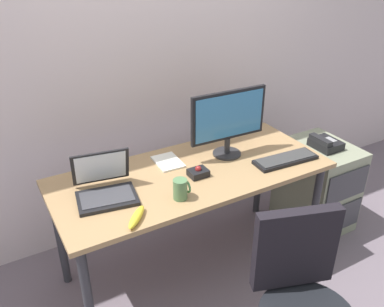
% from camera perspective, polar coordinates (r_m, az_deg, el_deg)
% --- Properties ---
extents(ground_plane, '(8.00, 8.00, 0.00)m').
position_cam_1_polar(ground_plane, '(2.90, 0.00, -15.43)').
color(ground_plane, slate).
extents(back_wall, '(6.00, 0.10, 2.80)m').
position_cam_1_polar(back_wall, '(2.80, -7.43, 15.62)').
color(back_wall, beige).
rests_on(back_wall, ground).
extents(desk, '(1.65, 0.71, 0.75)m').
position_cam_1_polar(desk, '(2.48, 0.00, -4.07)').
color(desk, '#A17D52').
rests_on(desk, ground).
extents(file_cabinet, '(0.42, 0.53, 0.65)m').
position_cam_1_polar(file_cabinet, '(3.24, 16.95, -4.21)').
color(file_cabinet, gray).
rests_on(file_cabinet, ground).
extents(desk_phone, '(0.17, 0.20, 0.09)m').
position_cam_1_polar(desk_phone, '(3.06, 17.98, 1.34)').
color(desk_phone, black).
rests_on(desk_phone, file_cabinet).
extents(monitor_main, '(0.51, 0.18, 0.43)m').
position_cam_1_polar(monitor_main, '(2.53, 5.09, 4.77)').
color(monitor_main, '#262628').
rests_on(monitor_main, desk).
extents(keyboard, '(0.42, 0.16, 0.03)m').
position_cam_1_polar(keyboard, '(2.60, 12.85, -0.79)').
color(keyboard, black).
rests_on(keyboard, desk).
extents(laptop, '(0.35, 0.34, 0.23)m').
position_cam_1_polar(laptop, '(2.25, -12.02, -4.51)').
color(laptop, black).
rests_on(laptop, desk).
extents(trackball_mouse, '(0.11, 0.09, 0.07)m').
position_cam_1_polar(trackball_mouse, '(2.38, 0.87, -2.63)').
color(trackball_mouse, black).
rests_on(trackball_mouse, desk).
extents(coffee_mug, '(0.09, 0.08, 0.11)m').
position_cam_1_polar(coffee_mug, '(2.17, -1.57, -4.95)').
color(coffee_mug, '#517A4D').
rests_on(coffee_mug, desk).
extents(paper_notepad, '(0.16, 0.21, 0.01)m').
position_cam_1_polar(paper_notepad, '(2.53, -3.38, -1.16)').
color(paper_notepad, white).
rests_on(paper_notepad, desk).
extents(banana, '(0.16, 0.17, 0.04)m').
position_cam_1_polar(banana, '(2.05, -7.70, -8.73)').
color(banana, yellow).
rests_on(banana, desk).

